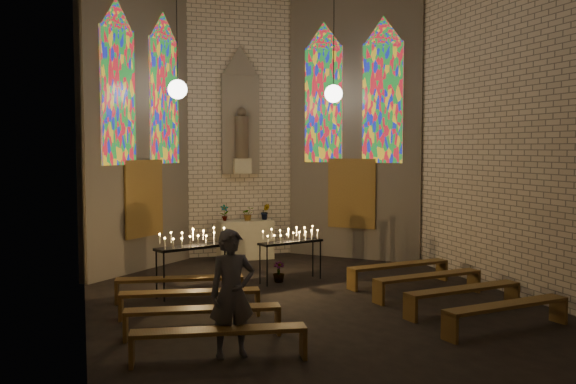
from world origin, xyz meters
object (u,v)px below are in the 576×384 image
(altar, at_px, (245,240))
(aisle_flower_pot, at_px, (279,272))
(votive_stand_left, at_px, (196,242))
(votive_stand_right, at_px, (291,238))
(visitor, at_px, (232,293))

(altar, distance_m, aisle_flower_pot, 3.04)
(votive_stand_left, distance_m, votive_stand_right, 2.23)
(aisle_flower_pot, height_order, visitor, visitor)
(aisle_flower_pot, xyz_separation_m, votive_stand_right, (0.27, -0.02, 0.72))
(votive_stand_left, xyz_separation_m, visitor, (-0.16, -3.89, -0.15))
(votive_stand_right, bearing_deg, altar, 77.74)
(altar, xyz_separation_m, aisle_flower_pot, (-0.02, -3.03, -0.28))
(votive_stand_left, distance_m, visitor, 3.89)
(visitor, bearing_deg, altar, 72.14)
(aisle_flower_pot, bearing_deg, votive_stand_left, -162.35)
(votive_stand_left, bearing_deg, votive_stand_right, -5.17)
(aisle_flower_pot, bearing_deg, votive_stand_right, -4.82)
(altar, xyz_separation_m, votive_stand_right, (0.24, -3.05, 0.44))
(aisle_flower_pot, relative_size, votive_stand_left, 0.26)
(aisle_flower_pot, height_order, votive_stand_right, votive_stand_right)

